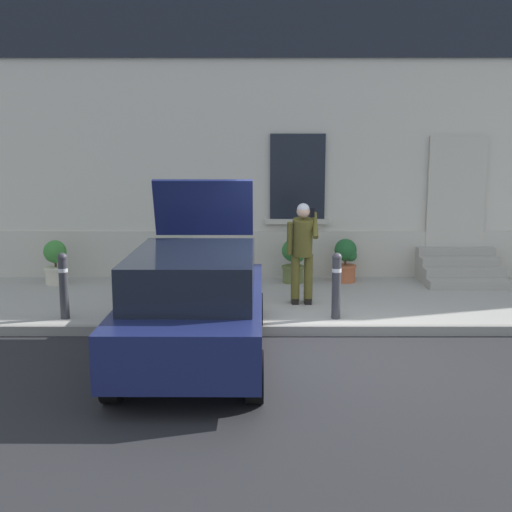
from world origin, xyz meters
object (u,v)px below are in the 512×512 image
bollard_near_person (337,283)px  person_on_phone (303,247)px  planter_olive (294,260)px  hatchback_car_navy (196,303)px  planter_cream (57,261)px  bollard_far_left (64,283)px  planter_charcoal (178,258)px  planter_terracotta (347,259)px

bollard_near_person → person_on_phone: size_ratio=0.60×
planter_olive → person_on_phone: bearing=-88.6°
hatchback_car_navy → planter_cream: hatchback_car_navy is taller
bollard_far_left → person_on_phone: 3.90m
hatchback_car_navy → person_on_phone: hatchback_car_navy is taller
planter_cream → planter_charcoal: 2.34m
bollard_far_left → planter_olive: bearing=35.6°
planter_cream → bollard_far_left: bearing=-70.5°
hatchback_car_navy → bollard_far_left: bearing=143.8°
hatchback_car_navy → planter_cream: 5.17m
planter_olive → bollard_near_person: bearing=-79.0°
planter_charcoal → planter_terracotta: bearing=-2.2°
planter_cream → planter_terracotta: 5.67m
person_on_phone → planter_cream: person_on_phone is taller
planter_charcoal → planter_olive: bearing=-4.7°
hatchback_car_navy → bollard_near_person: 2.61m
hatchback_car_navy → person_on_phone: (1.58, 2.48, 0.35)m
planter_cream → planter_charcoal: (2.31, 0.33, 0.00)m
bollard_far_left → planter_charcoal: bollard_far_left is taller
planter_charcoal → bollard_far_left: bearing=-116.4°
bollard_far_left → planter_charcoal: (1.42, 2.86, -0.11)m
bollard_far_left → planter_cream: (-0.89, 2.53, -0.11)m
person_on_phone → planter_olive: bearing=81.4°
bollard_far_left → planter_charcoal: 3.19m
bollard_far_left → planter_cream: 2.69m
bollard_near_person → planter_terracotta: bollard_near_person is taller
hatchback_car_navy → planter_terracotta: hatchback_car_navy is taller
planter_cream → planter_olive: 4.63m
planter_cream → planter_charcoal: same height
person_on_phone → planter_charcoal: person_on_phone is taller
bollard_near_person → planter_cream: 5.73m
bollard_far_left → planter_olive: (3.73, 2.67, -0.11)m
bollard_far_left → planter_terracotta: size_ratio=1.22×
bollard_far_left → planter_olive: size_ratio=1.22×
planter_olive → bollard_far_left: bearing=-144.4°
bollard_near_person → planter_terracotta: bearing=79.2°
hatchback_car_navy → planter_terracotta: (2.57, 4.33, -0.19)m
person_on_phone → hatchback_car_navy: bearing=-132.4°
hatchback_car_navy → planter_charcoal: (-0.78, 4.46, -0.19)m
bollard_far_left → bollard_near_person: bearing=0.0°
planter_cream → hatchback_car_navy: bearing=-53.2°
bollard_far_left → planter_terracotta: bollard_far_left is taller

